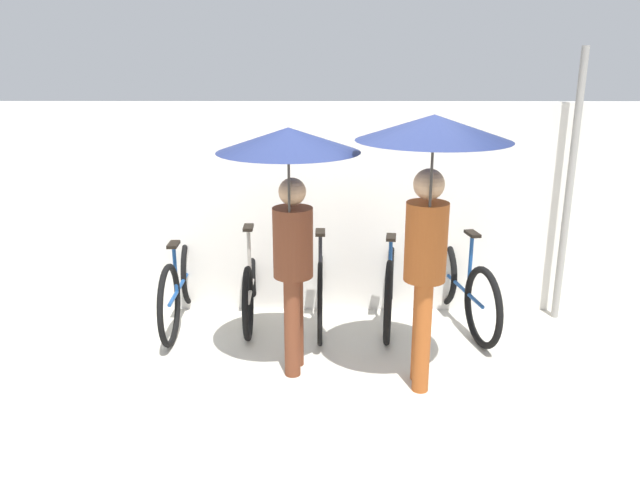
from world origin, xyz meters
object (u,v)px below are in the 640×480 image
at_px(parked_bicycle_4, 461,286).
at_px(pedestrian_leading, 290,181).
at_px(parked_bicycle_0, 181,284).
at_px(parked_bicycle_3, 390,282).
at_px(pedestrian_center, 431,175).
at_px(parked_bicycle_2, 320,280).
at_px(parked_bicycle_1, 252,283).

xyz_separation_m(parked_bicycle_4, pedestrian_leading, (-1.59, -1.07, 1.24)).
height_order(parked_bicycle_0, parked_bicycle_3, parked_bicycle_3).
xyz_separation_m(parked_bicycle_0, pedestrian_leading, (1.14, -1.08, 1.24)).
height_order(parked_bicycle_3, parked_bicycle_4, parked_bicycle_3).
bearing_deg(parked_bicycle_3, pedestrian_leading, 148.81).
bearing_deg(pedestrian_center, parked_bicycle_2, -56.39).
xyz_separation_m(parked_bicycle_0, parked_bicycle_1, (0.68, 0.10, -0.02)).
distance_m(parked_bicycle_1, pedestrian_leading, 1.79).
distance_m(parked_bicycle_3, pedestrian_leading, 1.90).
height_order(parked_bicycle_4, pedestrian_center, pedestrian_center).
relative_size(parked_bicycle_2, parked_bicycle_3, 1.04).
relative_size(parked_bicycle_0, parked_bicycle_4, 1.00).
relative_size(parked_bicycle_1, pedestrian_center, 0.77).
distance_m(parked_bicycle_1, parked_bicycle_4, 2.05).
relative_size(parked_bicycle_4, pedestrian_leading, 0.86).
xyz_separation_m(parked_bicycle_2, parked_bicycle_3, (0.68, -0.03, -0.00)).
height_order(parked_bicycle_0, pedestrian_leading, pedestrian_leading).
distance_m(parked_bicycle_3, parked_bicycle_4, 0.69).
bearing_deg(parked_bicycle_1, parked_bicycle_0, 96.33).
relative_size(parked_bicycle_1, parked_bicycle_2, 0.89).
height_order(parked_bicycle_2, pedestrian_leading, pedestrian_leading).
height_order(parked_bicycle_1, pedestrian_leading, pedestrian_leading).
height_order(parked_bicycle_2, parked_bicycle_3, parked_bicycle_2).
distance_m(parked_bicycle_0, parked_bicycle_3, 2.05).
relative_size(parked_bicycle_1, parked_bicycle_4, 0.94).
bearing_deg(pedestrian_leading, parked_bicycle_1, -61.82).
distance_m(parked_bicycle_0, parked_bicycle_4, 2.73).
xyz_separation_m(parked_bicycle_1, pedestrian_center, (1.48, -1.42, 1.36)).
relative_size(parked_bicycle_0, pedestrian_leading, 0.87).
height_order(pedestrian_leading, pedestrian_center, pedestrian_center).
height_order(parked_bicycle_0, parked_bicycle_2, parked_bicycle_2).
bearing_deg(pedestrian_leading, parked_bicycle_2, -94.04).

